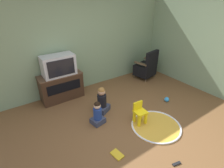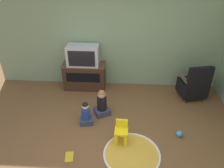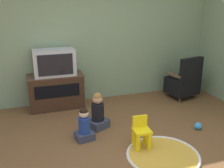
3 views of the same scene
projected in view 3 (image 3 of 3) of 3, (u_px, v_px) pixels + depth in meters
ground_plane at (129, 161)px, 3.52m from camera, size 30.00×30.00×0.00m
wall_back at (82, 39)px, 5.26m from camera, size 5.80×0.12×2.56m
tv_cabinet at (56, 91)px, 5.11m from camera, size 1.06×0.46×0.67m
television at (54, 62)px, 4.91m from camera, size 0.77×0.41×0.50m
black_armchair at (184, 82)px, 5.60m from camera, size 0.68×0.64×0.92m
yellow_kid_chair at (141, 134)px, 3.77m from camera, size 0.26×0.25×0.47m
play_mat at (163, 155)px, 3.63m from camera, size 1.02×1.02×0.04m
child_watching_left at (84, 126)px, 3.98m from camera, size 0.30×0.28×0.52m
child_watching_center at (98, 113)px, 4.34m from camera, size 0.41×0.39×0.62m
toy_ball at (198, 126)px, 4.34m from camera, size 0.12×0.12×0.12m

